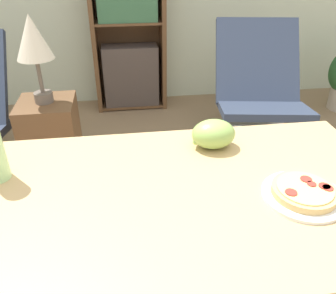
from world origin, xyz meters
TOP-DOWN VIEW (x-y plane):
  - dining_table at (-0.09, 0.09)m, footprint 1.38×0.74m
  - pizza_on_plate at (0.29, 0.02)m, footprint 0.23×0.23m
  - grape_bunch at (0.11, 0.33)m, footprint 0.15×0.12m
  - lounge_chair_far at (0.78, 1.58)m, footprint 0.70×0.84m
  - bookshelf at (-0.10, 2.45)m, footprint 0.63×0.29m
  - side_table at (-0.66, 1.38)m, footprint 0.34×0.34m
  - table_lamp at (-0.66, 1.38)m, footprint 0.21×0.21m

SIDE VIEW (x-z plane):
  - side_table at x=-0.66m, z-range 0.00..0.53m
  - lounge_chair_far at x=0.78m, z-range -0.15..0.73m
  - dining_table at x=-0.09m, z-range 0.28..1.05m
  - bookshelf at x=-0.10m, z-range -0.06..1.47m
  - pizza_on_plate at x=0.29m, z-range 0.77..0.80m
  - grape_bunch at x=0.11m, z-range 0.77..0.87m
  - table_lamp at x=-0.66m, z-range 0.63..1.15m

